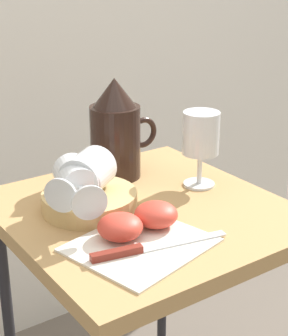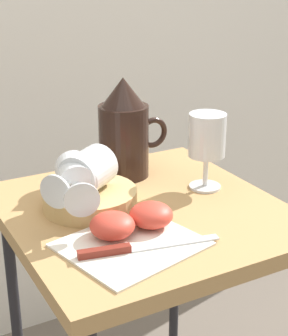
{
  "view_description": "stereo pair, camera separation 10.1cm",
  "coord_description": "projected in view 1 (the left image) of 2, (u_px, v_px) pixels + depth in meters",
  "views": [
    {
      "loc": [
        -0.54,
        -0.77,
        1.14
      ],
      "look_at": [
        0.0,
        0.0,
        0.77
      ],
      "focal_mm": 59.43,
      "sensor_mm": 36.0,
      "label": 1
    },
    {
      "loc": [
        -0.45,
        -0.82,
        1.14
      ],
      "look_at": [
        0.0,
        0.0,
        0.77
      ],
      "focal_mm": 59.43,
      "sensor_mm": 36.0,
      "label": 2
    }
  ],
  "objects": [
    {
      "name": "table",
      "position": [
        144.0,
        242.0,
        1.07
      ],
      "size": [
        0.5,
        0.51,
        0.69
      ],
      "color": "#AD8451",
      "rests_on": "ground_plane"
    },
    {
      "name": "linen_napkin",
      "position": [
        141.0,
        245.0,
        0.9
      ],
      "size": [
        0.25,
        0.23,
        0.0
      ],
      "primitive_type": "cube",
      "rotation": [
        0.0,
        0.0,
        0.24
      ],
      "color": "silver",
      "rests_on": "table"
    },
    {
      "name": "basket_tray",
      "position": [
        90.0,
        201.0,
        1.03
      ],
      "size": [
        0.18,
        0.18,
        0.03
      ],
      "primitive_type": "cylinder",
      "color": "tan",
      "rests_on": "table"
    },
    {
      "name": "pitcher",
      "position": [
        116.0,
        138.0,
        1.16
      ],
      "size": [
        0.16,
        0.11,
        0.21
      ],
      "color": "black",
      "rests_on": "table"
    },
    {
      "name": "wine_glass_upright",
      "position": [
        201.0,
        137.0,
        1.1
      ],
      "size": [
        0.07,
        0.07,
        0.16
      ],
      "color": "silver",
      "rests_on": "table"
    },
    {
      "name": "wine_glass_tipped_near",
      "position": [
        87.0,
        174.0,
        1.0
      ],
      "size": [
        0.16,
        0.14,
        0.08
      ],
      "color": "silver",
      "rests_on": "basket_tray"
    },
    {
      "name": "wine_glass_tipped_far",
      "position": [
        76.0,
        180.0,
        0.98
      ],
      "size": [
        0.1,
        0.16,
        0.07
      ],
      "color": "silver",
      "rests_on": "basket_tray"
    },
    {
      "name": "apple_half_left",
      "position": [
        120.0,
        227.0,
        0.91
      ],
      "size": [
        0.08,
        0.08,
        0.04
      ],
      "primitive_type": "ellipsoid",
      "color": "#CC3D2D",
      "rests_on": "linen_napkin"
    },
    {
      "name": "apple_half_right",
      "position": [
        156.0,
        214.0,
        0.96
      ],
      "size": [
        0.08,
        0.08,
        0.04
      ],
      "primitive_type": "ellipsoid",
      "color": "#CC3D2D",
      "rests_on": "linen_napkin"
    },
    {
      "name": "knife",
      "position": [
        140.0,
        249.0,
        0.88
      ],
      "size": [
        0.23,
        0.06,
        0.01
      ],
      "color": "silver",
      "rests_on": "linen_napkin"
    }
  ]
}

